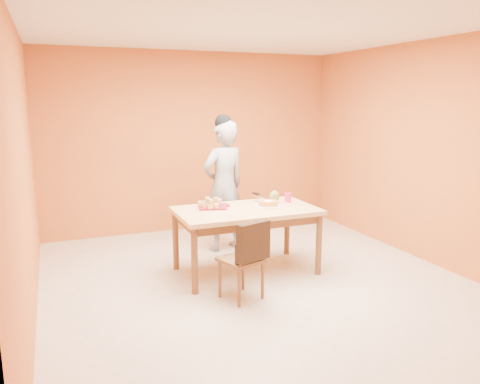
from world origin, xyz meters
name	(u,v)px	position (x,y,z in m)	size (l,w,h in m)	color
floor	(259,284)	(0.00, 0.00, 0.00)	(5.00, 5.00, 0.00)	beige
ceiling	(262,26)	(0.00, 0.00, 2.70)	(5.00, 5.00, 0.00)	silver
wall_back	(193,142)	(0.00, 2.50, 1.35)	(4.50, 4.50, 0.00)	#B45E29
wall_left	(23,175)	(-2.25, 0.00, 1.35)	(5.00, 5.00, 0.00)	#B45E29
wall_right	(429,153)	(2.25, 0.00, 1.35)	(5.00, 5.00, 0.00)	#B45E29
dining_table	(246,217)	(0.01, 0.41, 0.67)	(1.60, 0.90, 0.76)	#E9C67A
dining_chair	(242,258)	(-0.32, -0.27, 0.43)	(0.49, 0.54, 0.83)	brown
pastry_pile	(213,202)	(-0.32, 0.62, 0.82)	(0.28, 0.28, 0.09)	#E3AF61
person	(224,186)	(0.07, 1.32, 0.86)	(0.63, 0.41, 1.73)	gray
pastry_platter	(213,207)	(-0.32, 0.62, 0.77)	(0.31, 0.31, 0.02)	maroon
red_dinner_plate	(221,205)	(-0.21, 0.66, 0.77)	(0.23, 0.23, 0.01)	maroon
white_cake_plate	(268,206)	(0.30, 0.43, 0.77)	(0.31, 0.31, 0.01)	white
sponge_cake	(268,203)	(0.30, 0.43, 0.80)	(0.23, 0.23, 0.05)	#BE8A31
cake_server	(263,197)	(0.31, 0.61, 0.83)	(0.05, 0.29, 0.01)	silver
egg_ornament	(274,197)	(0.44, 0.55, 0.84)	(0.12, 0.10, 0.15)	olive
magenta_glass	(288,198)	(0.62, 0.54, 0.82)	(0.08, 0.08, 0.11)	#C61D6C
checker_tin	(273,198)	(0.53, 0.76, 0.77)	(0.10, 0.10, 0.03)	#3E2711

